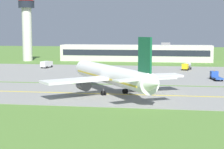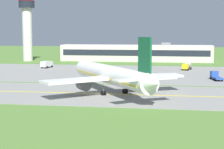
{
  "view_description": "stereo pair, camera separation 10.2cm",
  "coord_description": "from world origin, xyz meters",
  "px_view_note": "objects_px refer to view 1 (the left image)",
  "views": [
    {
      "loc": [
        15.32,
        -79.94,
        13.81
      ],
      "look_at": [
        2.07,
        3.39,
        4.0
      ],
      "focal_mm": 60.26,
      "sensor_mm": 36.0,
      "label": 1
    },
    {
      "loc": [
        15.42,
        -79.93,
        13.81
      ],
      "look_at": [
        2.07,
        3.39,
        4.0
      ],
      "focal_mm": 60.26,
      "sensor_mm": 36.0,
      "label": 2
    }
  ],
  "objects_px": {
    "airplane_lead": "(112,75)",
    "control_tower": "(27,23)",
    "service_truck_baggage": "(215,76)",
    "service_truck_fuel": "(187,66)",
    "service_truck_catering": "(47,64)"
  },
  "relations": [
    {
      "from": "service_truck_catering",
      "to": "control_tower",
      "type": "height_order",
      "value": "control_tower"
    },
    {
      "from": "service_truck_fuel",
      "to": "control_tower",
      "type": "height_order",
      "value": "control_tower"
    },
    {
      "from": "airplane_lead",
      "to": "service_truck_fuel",
      "type": "xyz_separation_m",
      "value": [
        18.31,
        53.71,
        -2.6
      ]
    },
    {
      "from": "service_truck_catering",
      "to": "service_truck_fuel",
      "type": "bearing_deg",
      "value": 0.75
    },
    {
      "from": "airplane_lead",
      "to": "control_tower",
      "type": "distance_m",
      "value": 100.37
    },
    {
      "from": "service_truck_catering",
      "to": "control_tower",
      "type": "bearing_deg",
      "value": 122.32
    },
    {
      "from": "service_truck_fuel",
      "to": "control_tower",
      "type": "distance_m",
      "value": 79.07
    },
    {
      "from": "service_truck_baggage",
      "to": "control_tower",
      "type": "bearing_deg",
      "value": 144.05
    },
    {
      "from": "airplane_lead",
      "to": "service_truck_baggage",
      "type": "height_order",
      "value": "airplane_lead"
    },
    {
      "from": "service_truck_baggage",
      "to": "airplane_lead",
      "type": "bearing_deg",
      "value": -132.53
    },
    {
      "from": "service_truck_baggage",
      "to": "control_tower",
      "type": "distance_m",
      "value": 97.91
    },
    {
      "from": "airplane_lead",
      "to": "service_truck_fuel",
      "type": "bearing_deg",
      "value": 71.17
    },
    {
      "from": "control_tower",
      "to": "airplane_lead",
      "type": "bearing_deg",
      "value": -57.91
    },
    {
      "from": "airplane_lead",
      "to": "service_truck_catering",
      "type": "relative_size",
      "value": 5.54
    },
    {
      "from": "airplane_lead",
      "to": "service_truck_baggage",
      "type": "distance_m",
      "value": 37.56
    }
  ]
}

